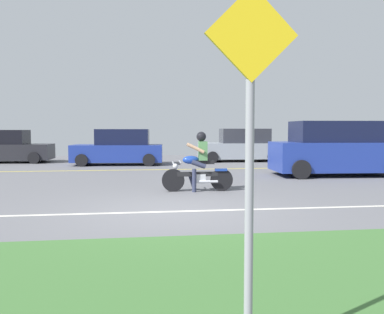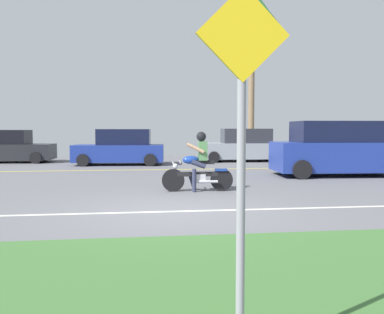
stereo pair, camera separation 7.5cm
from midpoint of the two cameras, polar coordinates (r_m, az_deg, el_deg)
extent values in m
cube|color=slate|center=(11.36, -4.01, -4.59)|extent=(56.00, 30.00, 0.04)
cube|color=#3D6B33|center=(4.47, 2.06, -17.32)|extent=(56.00, 3.80, 0.06)
cube|color=silver|center=(8.31, -2.64, -7.54)|extent=(50.40, 0.12, 0.01)
cube|color=yellow|center=(16.83, -5.21, -1.76)|extent=(50.40, 0.12, 0.01)
cylinder|color=black|center=(10.91, -2.83, -3.24)|extent=(0.60, 0.12, 0.60)
cylinder|color=black|center=(11.03, 3.93, -3.17)|extent=(0.60, 0.12, 0.60)
cylinder|color=#B7BAC1|center=(10.89, -2.31, -1.94)|extent=(0.27, 0.06, 0.52)
cube|color=black|center=(10.93, 0.57, -2.38)|extent=(1.09, 0.16, 0.12)
cube|color=#B7BAC1|center=(10.95, 0.83, -3.00)|extent=(0.33, 0.22, 0.24)
ellipsoid|color=navy|center=(10.88, -0.37, -0.40)|extent=(0.44, 0.24, 0.22)
cube|color=black|center=(10.92, 1.61, -0.70)|extent=(0.49, 0.24, 0.10)
cube|color=navy|center=(10.99, 3.84, -1.78)|extent=(0.33, 0.18, 0.06)
cylinder|color=#B7BAC1|center=(10.87, -1.89, -0.65)|extent=(0.07, 0.62, 0.04)
sphere|color=#B7BAC1|center=(10.87, -2.52, -1.28)|extent=(0.14, 0.14, 0.14)
cylinder|color=#B7BAC1|center=(10.86, 2.10, -3.43)|extent=(0.50, 0.10, 0.07)
cube|color=#4C7F4C|center=(10.90, 1.30, 0.86)|extent=(0.24, 0.33, 0.50)
sphere|color=black|center=(10.88, 1.10, 2.86)|extent=(0.26, 0.26, 0.26)
cylinder|color=#2D334C|center=(11.01, 0.63, -0.93)|extent=(0.41, 0.15, 0.25)
cylinder|color=#2D334C|center=(10.81, 0.72, -1.01)|extent=(0.41, 0.15, 0.25)
cylinder|color=#2D334C|center=(10.80, 0.11, -3.28)|extent=(0.12, 0.12, 0.61)
cylinder|color=#2D334C|center=(11.06, -0.21, -3.29)|extent=(0.21, 0.12, 0.34)
cylinder|color=tan|center=(11.07, 0.17, 1.30)|extent=(0.46, 0.11, 0.28)
cylinder|color=tan|center=(10.67, 0.35, 1.20)|extent=(0.46, 0.11, 0.28)
cube|color=navy|center=(15.50, 19.28, 0.09)|extent=(4.60, 2.15, 1.02)
cube|color=black|center=(15.51, 19.66, 3.33)|extent=(3.33, 1.81, 0.74)
cylinder|color=black|center=(17.07, 22.97, -0.90)|extent=(0.65, 0.26, 0.64)
cylinder|color=black|center=(15.85, 12.51, -1.03)|extent=(0.65, 0.26, 0.64)
cylinder|color=black|center=(14.06, 14.73, -1.68)|extent=(0.65, 0.26, 0.64)
cube|color=#232328|center=(22.35, -24.46, 0.66)|extent=(4.44, 1.84, 0.76)
cube|color=black|center=(22.41, -25.14, 2.52)|extent=(2.60, 1.52, 0.70)
cylinder|color=black|center=(21.10, -21.15, -0.11)|extent=(0.57, 0.21, 0.56)
cylinder|color=black|center=(22.67, -20.00, 0.17)|extent=(0.57, 0.21, 0.56)
cube|color=navy|center=(19.37, -10.38, 0.53)|extent=(4.23, 1.95, 0.78)
cube|color=black|center=(19.31, -9.68, 2.76)|extent=(2.49, 1.59, 0.72)
cylinder|color=black|center=(20.08, -5.88, -0.06)|extent=(0.57, 0.22, 0.56)
cylinder|color=black|center=(20.43, -14.22, -0.09)|extent=(0.57, 0.22, 0.56)
cylinder|color=black|center=(18.44, -6.11, -0.41)|extent=(0.57, 0.22, 0.56)
cylinder|color=black|center=(18.83, -15.17, -0.44)|extent=(0.57, 0.22, 0.56)
cube|color=#8C939E|center=(21.38, 6.50, 0.90)|extent=(4.31, 2.09, 0.79)
cube|color=#2D2F36|center=(21.40, 7.18, 2.94)|extent=(2.53, 1.73, 0.73)
cylinder|color=black|center=(22.61, 9.83, 0.34)|extent=(0.57, 0.21, 0.56)
cylinder|color=black|center=(22.08, 2.19, 0.31)|extent=(0.57, 0.21, 0.56)
cylinder|color=black|center=(20.84, 11.06, 0.03)|extent=(0.57, 0.21, 0.56)
cylinder|color=black|center=(20.25, 2.77, -0.01)|extent=(0.57, 0.21, 0.56)
cube|color=beige|center=(23.74, 19.24, 0.86)|extent=(3.73, 1.81, 0.68)
cube|color=#3B3A3D|center=(23.81, 19.76, 2.42)|extent=(2.18, 1.51, 0.62)
cylinder|color=black|center=(25.07, 21.19, 0.47)|extent=(0.57, 0.20, 0.56)
cylinder|color=black|center=(24.01, 15.54, 0.45)|extent=(0.57, 0.20, 0.56)
cylinder|color=black|center=(23.60, 22.98, 0.23)|extent=(0.57, 0.20, 0.56)
cylinder|color=black|center=(22.47, 17.04, 0.20)|extent=(0.57, 0.20, 0.56)
cylinder|color=#846B4C|center=(25.38, 7.92, 9.62)|extent=(0.37, 0.37, 8.42)
sphere|color=#235B28|center=(26.14, 8.01, 18.84)|extent=(0.95, 0.95, 0.95)
cone|color=#235B28|center=(26.28, 10.68, 18.06)|extent=(2.72, 1.20, 2.38)
cone|color=#235B28|center=(27.14, 8.95, 17.63)|extent=(2.41, 2.79, 2.04)
cone|color=#235B28|center=(26.95, 6.29, 17.75)|extent=(2.01, 2.87, 2.20)
cone|color=#235B28|center=(25.66, 5.43, 18.47)|extent=(2.70, 1.23, 2.43)
cone|color=#235B28|center=(24.94, 7.47, 18.88)|extent=(1.96, 2.66, 2.55)
cone|color=#235B28|center=(25.34, 10.17, 18.61)|extent=(2.25, 2.68, 2.44)
cylinder|color=gray|center=(2.83, 7.04, -9.17)|extent=(0.06, 0.06, 2.02)
cube|color=yellow|center=(2.80, 7.37, 16.50)|extent=(0.62, 0.03, 0.62)
camera|label=1|loc=(0.04, -90.20, -0.01)|focal=38.48mm
camera|label=2|loc=(0.04, 89.80, 0.01)|focal=38.48mm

